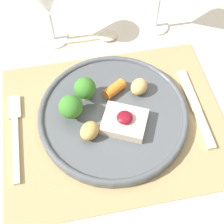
% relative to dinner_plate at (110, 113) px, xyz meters
% --- Properties ---
extents(ground_plane, '(8.00, 8.00, 0.00)m').
position_rel_dinner_plate_xyz_m(ground_plane, '(0.01, -0.01, -0.79)').
color(ground_plane, brown).
extents(dining_table, '(1.52, 1.02, 0.78)m').
position_rel_dinner_plate_xyz_m(dining_table, '(0.01, -0.01, -0.11)').
color(dining_table, beige).
rests_on(dining_table, ground_plane).
extents(placemat, '(0.44, 0.35, 0.00)m').
position_rel_dinner_plate_xyz_m(placemat, '(0.01, -0.01, -0.02)').
color(placemat, '#9E895B').
rests_on(placemat, dining_table).
extents(dinner_plate, '(0.30, 0.30, 0.07)m').
position_rel_dinner_plate_xyz_m(dinner_plate, '(0.00, 0.00, 0.00)').
color(dinner_plate, '#4C5156').
rests_on(dinner_plate, placemat).
extents(fork, '(0.02, 0.19, 0.01)m').
position_rel_dinner_plate_xyz_m(fork, '(-0.19, 0.00, -0.01)').
color(fork, beige).
rests_on(fork, placemat).
extents(knife, '(0.02, 0.19, 0.01)m').
position_rel_dinner_plate_xyz_m(knife, '(0.17, -0.02, -0.01)').
color(knife, beige).
rests_on(knife, placemat).
extents(spoon, '(0.18, 0.04, 0.01)m').
position_rel_dinner_plate_xyz_m(spoon, '(0.01, 0.22, -0.01)').
color(spoon, beige).
rests_on(spoon, dining_table).
extents(wine_glass_far, '(0.08, 0.08, 0.16)m').
position_rel_dinner_plate_xyz_m(wine_glass_far, '(-0.09, 0.24, 0.09)').
color(wine_glass_far, white).
rests_on(wine_glass_far, dining_table).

